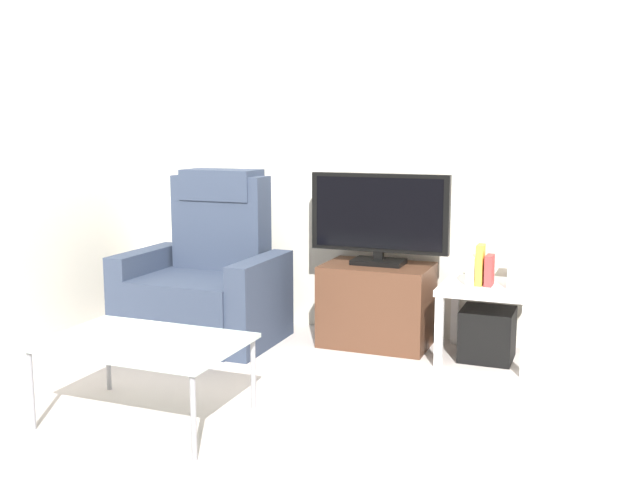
{
  "coord_description": "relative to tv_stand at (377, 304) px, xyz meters",
  "views": [
    {
      "loc": [
        1.39,
        -3.36,
        1.34
      ],
      "look_at": [
        -0.13,
        0.5,
        0.7
      ],
      "focal_mm": 40.25,
      "sensor_mm": 36.0,
      "label": 1
    }
  ],
  "objects": [
    {
      "name": "ground_plane",
      "position": [
        -0.12,
        -0.84,
        -0.26
      ],
      "size": [
        6.4,
        6.4,
        0.0
      ],
      "primitive_type": "plane",
      "color": "#BCB2AD"
    },
    {
      "name": "wall_back",
      "position": [
        -0.12,
        0.29,
        1.04
      ],
      "size": [
        6.4,
        0.06,
        2.6
      ],
      "primitive_type": "cube",
      "color": "beige",
      "rests_on": "ground"
    },
    {
      "name": "wall_side",
      "position": [
        -2.0,
        -0.84,
        1.04
      ],
      "size": [
        0.06,
        4.48,
        2.6
      ],
      "primitive_type": "cube",
      "color": "beige",
      "rests_on": "ground"
    },
    {
      "name": "tv_stand",
      "position": [
        0.0,
        0.0,
        0.0
      ],
      "size": [
        0.66,
        0.45,
        0.51
      ],
      "color": "#4C2D1E",
      "rests_on": "ground"
    },
    {
      "name": "television",
      "position": [
        -0.0,
        0.02,
        0.55
      ],
      "size": [
        0.88,
        0.2,
        0.57
      ],
      "color": "black",
      "rests_on": "tv_stand"
    },
    {
      "name": "recliner_armchair",
      "position": [
        -1.07,
        -0.25,
        0.12
      ],
      "size": [
        0.98,
        0.78,
        1.08
      ],
      "rotation": [
        0.0,
        0.0,
        -0.16
      ],
      "color": "#2D384C",
      "rests_on": "ground"
    },
    {
      "name": "side_table",
      "position": [
        0.69,
        -0.05,
        0.12
      ],
      "size": [
        0.54,
        0.54,
        0.45
      ],
      "color": "white",
      "rests_on": "ground"
    },
    {
      "name": "subwoofer_box",
      "position": [
        0.69,
        -0.05,
        -0.11
      ],
      "size": [
        0.3,
        0.3,
        0.3
      ],
      "primitive_type": "cube",
      "color": "black",
      "rests_on": "ground"
    },
    {
      "name": "book_leftmost",
      "position": [
        0.59,
        -0.07,
        0.28
      ],
      "size": [
        0.05,
        0.14,
        0.17
      ],
      "primitive_type": "cube",
      "color": "white",
      "rests_on": "side_table"
    },
    {
      "name": "book_middle",
      "position": [
        0.64,
        -0.07,
        0.31
      ],
      "size": [
        0.04,
        0.12,
        0.24
      ],
      "primitive_type": "cube",
      "color": "gold",
      "rests_on": "side_table"
    },
    {
      "name": "book_rightmost",
      "position": [
        0.69,
        -0.07,
        0.28
      ],
      "size": [
        0.04,
        0.12,
        0.18
      ],
      "primitive_type": "cube",
      "color": "red",
      "rests_on": "side_table"
    },
    {
      "name": "game_console",
      "position": [
        0.84,
        -0.04,
        0.3
      ],
      "size": [
        0.07,
        0.2,
        0.22
      ],
      "primitive_type": "cube",
      "color": "white",
      "rests_on": "side_table"
    },
    {
      "name": "coffee_table",
      "position": [
        -0.65,
        -1.55,
        0.11
      ],
      "size": [
        0.9,
        0.6,
        0.39
      ],
      "color": "#B2C6C1",
      "rests_on": "ground"
    },
    {
      "name": "cell_phone",
      "position": [
        -0.57,
        -1.56,
        0.14
      ],
      "size": [
        0.1,
        0.16,
        0.01
      ],
      "primitive_type": "cube",
      "rotation": [
        0.0,
        0.0,
        -0.25
      ],
      "color": "#B7B7BC",
      "rests_on": "coffee_table"
    }
  ]
}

